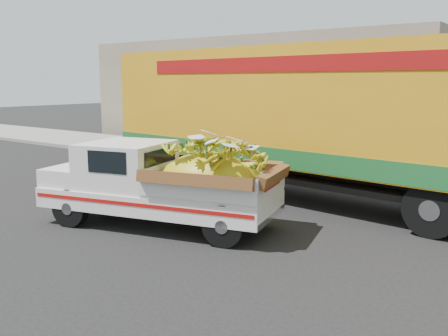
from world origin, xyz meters
The scene contains 6 objects.
ground centered at (0.00, 0.00, 0.00)m, with size 100.00×100.00×0.00m, color black.
curb centered at (0.00, 6.84, 0.07)m, with size 60.00×0.25×0.15m, color gray.
sidewalk centered at (0.00, 8.94, 0.07)m, with size 60.00×4.00×0.14m, color gray.
building_left centered at (-8.00, 14.84, 2.50)m, with size 18.00×6.00×5.00m, color gray.
pickup_truck centered at (-1.07, 0.59, 0.92)m, with size 5.17×2.95×1.71m.
semi_trailer centered at (-0.05, 4.39, 2.12)m, with size 12.04×3.62×3.80m.
Camera 1 is at (5.67, -6.75, 2.97)m, focal length 40.00 mm.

